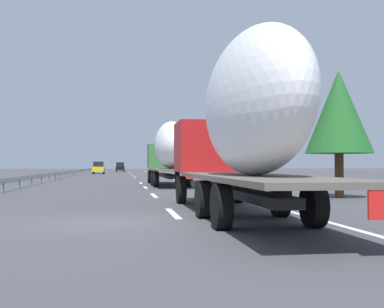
% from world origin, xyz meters
% --- Properties ---
extents(ground_plane, '(260.00, 260.00, 0.00)m').
position_xyz_m(ground_plane, '(40.00, 0.00, 0.00)').
color(ground_plane, '#424247').
extents(lane_stripe_0, '(3.20, 0.20, 0.01)m').
position_xyz_m(lane_stripe_0, '(2.00, -1.80, 0.00)').
color(lane_stripe_0, white).
rests_on(lane_stripe_0, ground_plane).
extents(lane_stripe_1, '(3.20, 0.20, 0.01)m').
position_xyz_m(lane_stripe_1, '(10.51, -1.80, 0.00)').
color(lane_stripe_1, white).
rests_on(lane_stripe_1, ground_plane).
extents(lane_stripe_2, '(3.20, 0.20, 0.01)m').
position_xyz_m(lane_stripe_2, '(18.79, -1.80, 0.00)').
color(lane_stripe_2, white).
rests_on(lane_stripe_2, ground_plane).
extents(lane_stripe_3, '(3.20, 0.20, 0.01)m').
position_xyz_m(lane_stripe_3, '(26.33, -1.80, 0.00)').
color(lane_stripe_3, white).
rests_on(lane_stripe_3, ground_plane).
extents(lane_stripe_4, '(3.20, 0.20, 0.01)m').
position_xyz_m(lane_stripe_4, '(44.23, -1.80, 0.00)').
color(lane_stripe_4, white).
rests_on(lane_stripe_4, ground_plane).
extents(lane_stripe_5, '(3.20, 0.20, 0.01)m').
position_xyz_m(lane_stripe_5, '(53.60, -1.80, 0.00)').
color(lane_stripe_5, white).
rests_on(lane_stripe_5, ground_plane).
extents(lane_stripe_6, '(3.20, 0.20, 0.01)m').
position_xyz_m(lane_stripe_6, '(64.08, -1.80, 0.00)').
color(lane_stripe_6, white).
rests_on(lane_stripe_6, ground_plane).
extents(lane_stripe_7, '(3.20, 0.20, 0.01)m').
position_xyz_m(lane_stripe_7, '(78.16, -1.80, 0.00)').
color(lane_stripe_7, white).
rests_on(lane_stripe_7, ground_plane).
extents(edge_line_right, '(110.00, 0.20, 0.01)m').
position_xyz_m(edge_line_right, '(45.00, -5.50, 0.00)').
color(edge_line_right, white).
rests_on(edge_line_right, ground_plane).
extents(truck_lead, '(12.38, 2.55, 4.41)m').
position_xyz_m(truck_lead, '(21.34, -3.60, 2.45)').
color(truck_lead, '#387038').
rests_on(truck_lead, ground_plane).
extents(truck_trailing, '(13.82, 2.55, 4.90)m').
position_xyz_m(truck_trailing, '(0.54, -3.60, 2.70)').
color(truck_trailing, '#B21919').
rests_on(truck_trailing, ground_plane).
extents(car_yellow_coupe, '(4.65, 1.83, 1.98)m').
position_xyz_m(car_yellow_coupe, '(67.47, 3.42, 0.99)').
color(car_yellow_coupe, gold).
rests_on(car_yellow_coupe, ground_plane).
extents(car_black_suv, '(4.52, 1.87, 2.00)m').
position_xyz_m(car_black_suv, '(90.84, -0.01, 0.99)').
color(car_black_suv, black).
rests_on(car_black_suv, ground_plane).
extents(road_sign, '(0.10, 0.90, 3.49)m').
position_xyz_m(road_sign, '(35.74, -6.70, 2.40)').
color(road_sign, gray).
rests_on(road_sign, ground_plane).
extents(tree_0, '(3.52, 3.52, 7.27)m').
position_xyz_m(tree_0, '(37.50, -12.48, 4.30)').
color(tree_0, '#472D19').
rests_on(tree_0, ground_plane).
extents(tree_1, '(3.51, 3.51, 6.69)m').
position_xyz_m(tree_1, '(77.56, -11.62, 4.24)').
color(tree_1, '#472D19').
rests_on(tree_1, ground_plane).
extents(tree_2, '(2.98, 2.98, 5.70)m').
position_xyz_m(tree_2, '(7.70, -9.84, 3.81)').
color(tree_2, '#472D19').
rests_on(tree_2, ground_plane).
extents(tree_3, '(3.14, 3.14, 5.97)m').
position_xyz_m(tree_3, '(53.35, -9.98, 3.71)').
color(tree_3, '#472D19').
rests_on(tree_3, ground_plane).
extents(tree_4, '(3.00, 3.00, 6.20)m').
position_xyz_m(tree_4, '(52.66, -12.13, 3.89)').
color(tree_4, '#472D19').
rests_on(tree_4, ground_plane).
extents(tree_5, '(4.00, 4.00, 6.41)m').
position_xyz_m(tree_5, '(26.03, -11.14, 3.88)').
color(tree_5, '#472D19').
rests_on(tree_5, ground_plane).
extents(guardrail_median, '(94.00, 0.10, 0.76)m').
position_xyz_m(guardrail_median, '(43.00, 6.00, 0.58)').
color(guardrail_median, '#9EA0A5').
rests_on(guardrail_median, ground_plane).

